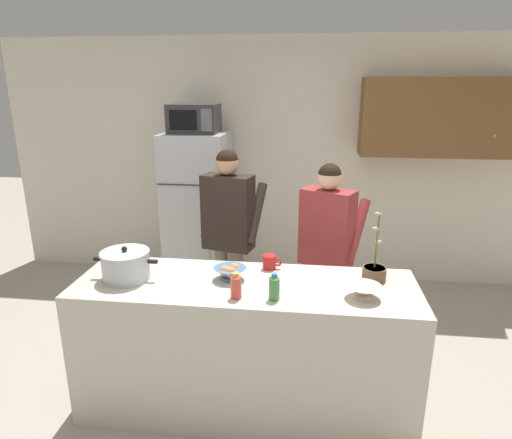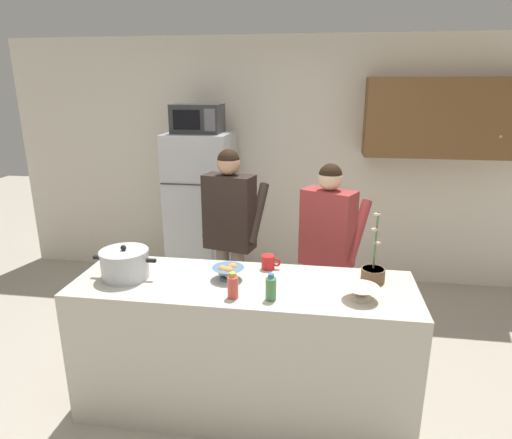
{
  "view_description": "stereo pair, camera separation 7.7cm",
  "coord_description": "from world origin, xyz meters",
  "px_view_note": "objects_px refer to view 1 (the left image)",
  "views": [
    {
      "loc": [
        0.38,
        -2.52,
        2.12
      ],
      "look_at": [
        0.0,
        0.55,
        1.17
      ],
      "focal_mm": 31.03,
      "sensor_mm": 36.0,
      "label": 1
    },
    {
      "loc": [
        0.46,
        -2.51,
        2.12
      ],
      "look_at": [
        0.0,
        0.55,
        1.17
      ],
      "focal_mm": 31.03,
      "sensor_mm": 36.0,
      "label": 2
    }
  ],
  "objects_px": {
    "refrigerator": "(198,212)",
    "coffee_mug": "(270,262)",
    "bottle_mid_counter": "(236,286)",
    "potted_orchid": "(374,271)",
    "cooking_pot": "(126,265)",
    "bread_bowl": "(230,272)",
    "person_by_sink": "(327,239)",
    "empty_bowl": "(364,291)",
    "bottle_near_edge": "(274,287)",
    "person_near_pot": "(229,223)",
    "microwave": "(194,119)"
  },
  "relations": [
    {
      "from": "coffee_mug",
      "to": "bottle_mid_counter",
      "type": "xyz_separation_m",
      "value": [
        -0.16,
        -0.45,
        0.03
      ]
    },
    {
      "from": "microwave",
      "to": "refrigerator",
      "type": "bearing_deg",
      "value": 90.07
    },
    {
      "from": "microwave",
      "to": "coffee_mug",
      "type": "distance_m",
      "value": 2.0
    },
    {
      "from": "person_near_pot",
      "to": "empty_bowl",
      "type": "bearing_deg",
      "value": -47.06
    },
    {
      "from": "bread_bowl",
      "to": "coffee_mug",
      "type": "bearing_deg",
      "value": 41.24
    },
    {
      "from": "cooking_pot",
      "to": "bread_bowl",
      "type": "relative_size",
      "value": 2.04
    },
    {
      "from": "coffee_mug",
      "to": "empty_bowl",
      "type": "height_order",
      "value": "coffee_mug"
    },
    {
      "from": "coffee_mug",
      "to": "bottle_mid_counter",
      "type": "height_order",
      "value": "bottle_mid_counter"
    },
    {
      "from": "microwave",
      "to": "cooking_pot",
      "type": "relative_size",
      "value": 1.14
    },
    {
      "from": "person_by_sink",
      "to": "cooking_pot",
      "type": "height_order",
      "value": "person_by_sink"
    },
    {
      "from": "bottle_mid_counter",
      "to": "bread_bowl",
      "type": "bearing_deg",
      "value": 108.08
    },
    {
      "from": "bottle_near_edge",
      "to": "potted_orchid",
      "type": "height_order",
      "value": "potted_orchid"
    },
    {
      "from": "coffee_mug",
      "to": "potted_orchid",
      "type": "distance_m",
      "value": 0.68
    },
    {
      "from": "coffee_mug",
      "to": "cooking_pot",
      "type": "bearing_deg",
      "value": -162.92
    },
    {
      "from": "bread_bowl",
      "to": "cooking_pot",
      "type": "bearing_deg",
      "value": -174.03
    },
    {
      "from": "refrigerator",
      "to": "coffee_mug",
      "type": "bearing_deg",
      "value": -60.58
    },
    {
      "from": "microwave",
      "to": "empty_bowl",
      "type": "height_order",
      "value": "microwave"
    },
    {
      "from": "person_near_pot",
      "to": "cooking_pot",
      "type": "xyz_separation_m",
      "value": [
        -0.49,
        -0.98,
        0.0
      ]
    },
    {
      "from": "person_near_pot",
      "to": "bottle_near_edge",
      "type": "distance_m",
      "value": 1.24
    },
    {
      "from": "bread_bowl",
      "to": "empty_bowl",
      "type": "relative_size",
      "value": 0.98
    },
    {
      "from": "person_near_pot",
      "to": "cooking_pot",
      "type": "bearing_deg",
      "value": -116.4
    },
    {
      "from": "refrigerator",
      "to": "bottle_near_edge",
      "type": "relative_size",
      "value": 10.2
    },
    {
      "from": "microwave",
      "to": "bottle_mid_counter",
      "type": "distance_m",
      "value": 2.31
    },
    {
      "from": "potted_orchid",
      "to": "bread_bowl",
      "type": "bearing_deg",
      "value": -173.28
    },
    {
      "from": "person_by_sink",
      "to": "empty_bowl",
      "type": "xyz_separation_m",
      "value": [
        0.19,
        -0.89,
        0.0
      ]
    },
    {
      "from": "coffee_mug",
      "to": "bread_bowl",
      "type": "bearing_deg",
      "value": -138.76
    },
    {
      "from": "coffee_mug",
      "to": "microwave",
      "type": "bearing_deg",
      "value": 119.75
    },
    {
      "from": "refrigerator",
      "to": "bread_bowl",
      "type": "distance_m",
      "value": 1.94
    },
    {
      "from": "potted_orchid",
      "to": "refrigerator",
      "type": "bearing_deg",
      "value": 132.88
    },
    {
      "from": "cooking_pot",
      "to": "potted_orchid",
      "type": "relative_size",
      "value": 0.91
    },
    {
      "from": "bottle_near_edge",
      "to": "bottle_mid_counter",
      "type": "relative_size",
      "value": 1.02
    },
    {
      "from": "refrigerator",
      "to": "potted_orchid",
      "type": "bearing_deg",
      "value": -47.12
    },
    {
      "from": "potted_orchid",
      "to": "microwave",
      "type": "bearing_deg",
      "value": 133.25
    },
    {
      "from": "microwave",
      "to": "person_by_sink",
      "type": "bearing_deg",
      "value": -39.16
    },
    {
      "from": "coffee_mug",
      "to": "bread_bowl",
      "type": "xyz_separation_m",
      "value": [
        -0.24,
        -0.21,
        0.0
      ]
    },
    {
      "from": "bottle_mid_counter",
      "to": "bottle_near_edge",
      "type": "bearing_deg",
      "value": 2.01
    },
    {
      "from": "empty_bowl",
      "to": "potted_orchid",
      "type": "xyz_separation_m",
      "value": [
        0.09,
        0.27,
        0.02
      ]
    },
    {
      "from": "bread_bowl",
      "to": "bottle_mid_counter",
      "type": "xyz_separation_m",
      "value": [
        0.08,
        -0.25,
        0.03
      ]
    },
    {
      "from": "cooking_pot",
      "to": "bottle_near_edge",
      "type": "height_order",
      "value": "cooking_pot"
    },
    {
      "from": "refrigerator",
      "to": "coffee_mug",
      "type": "distance_m",
      "value": 1.85
    },
    {
      "from": "bottle_mid_counter",
      "to": "potted_orchid",
      "type": "relative_size",
      "value": 0.34
    },
    {
      "from": "microwave",
      "to": "cooking_pot",
      "type": "height_order",
      "value": "microwave"
    },
    {
      "from": "person_by_sink",
      "to": "potted_orchid",
      "type": "height_order",
      "value": "person_by_sink"
    },
    {
      "from": "person_by_sink",
      "to": "bottle_near_edge",
      "type": "xyz_separation_m",
      "value": [
        -0.33,
        -0.97,
        0.04
      ]
    },
    {
      "from": "bottle_near_edge",
      "to": "potted_orchid",
      "type": "bearing_deg",
      "value": 29.5
    },
    {
      "from": "bottle_mid_counter",
      "to": "coffee_mug",
      "type": "bearing_deg",
      "value": 71.03
    },
    {
      "from": "microwave",
      "to": "potted_orchid",
      "type": "height_order",
      "value": "microwave"
    },
    {
      "from": "person_by_sink",
      "to": "empty_bowl",
      "type": "height_order",
      "value": "person_by_sink"
    },
    {
      "from": "empty_bowl",
      "to": "bottle_near_edge",
      "type": "distance_m",
      "value": 0.52
    },
    {
      "from": "person_by_sink",
      "to": "empty_bowl",
      "type": "distance_m",
      "value": 0.91
    }
  ]
}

